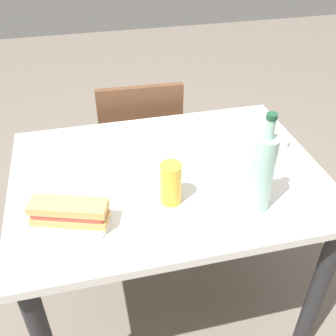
{
  "coord_description": "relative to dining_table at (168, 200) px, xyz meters",
  "views": [
    {
      "loc": [
        -0.25,
        -1.05,
        1.57
      ],
      "look_at": [
        0.0,
        0.0,
        0.77
      ],
      "focal_mm": 42.25,
      "sensor_mm": 36.0,
      "label": 1
    }
  ],
  "objects": [
    {
      "name": "water_bottle",
      "position": [
        0.22,
        -0.23,
        0.26
      ],
      "size": [
        0.07,
        0.07,
        0.32
      ],
      "color": "#99C6B7",
      "rests_on": "dining_table"
    },
    {
      "name": "dining_table",
      "position": [
        0.0,
        0.0,
        0.0
      ],
      "size": [
        1.06,
        0.78,
        0.75
      ],
      "color": "silver",
      "rests_on": "ground"
    },
    {
      "name": "knife_near",
      "position": [
        -0.33,
        -0.13,
        0.14
      ],
      "size": [
        0.18,
        0.02,
        0.01
      ],
      "color": "silver",
      "rests_on": "plate_near"
    },
    {
      "name": "beer_glass",
      "position": [
        -0.03,
        -0.14,
        0.19
      ],
      "size": [
        0.07,
        0.07,
        0.14
      ],
      "primitive_type": "cylinder",
      "color": "gold",
      "rests_on": "dining_table"
    },
    {
      "name": "plate_near",
      "position": [
        -0.33,
        -0.18,
        0.13
      ],
      "size": [
        0.23,
        0.23,
        0.01
      ],
      "primitive_type": "cylinder",
      "color": "white",
      "rests_on": "dining_table"
    },
    {
      "name": "ground_plane",
      "position": [
        0.0,
        0.0,
        -0.62
      ],
      "size": [
        8.0,
        8.0,
        0.0
      ],
      "primitive_type": "plane",
      "color": "#6B6056"
    },
    {
      "name": "baguette_sandwich_near",
      "position": [
        -0.33,
        -0.18,
        0.17
      ],
      "size": [
        0.23,
        0.14,
        0.07
      ],
      "color": "tan",
      "rests_on": "plate_near"
    },
    {
      "name": "chair_far",
      "position": [
        -0.0,
        0.59,
        -0.14
      ],
      "size": [
        0.42,
        0.42,
        0.85
      ],
      "color": "brown",
      "rests_on": "ground"
    },
    {
      "name": "olive_bowl",
      "position": [
        0.43,
        0.08,
        0.14
      ],
      "size": [
        0.11,
        0.11,
        0.03
      ],
      "primitive_type": "cylinder",
      "color": "silver",
      "rests_on": "dining_table"
    }
  ]
}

